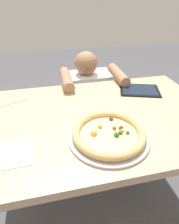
{
  "coord_description": "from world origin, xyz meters",
  "views": [
    {
      "loc": [
        -0.23,
        -0.77,
        1.29
      ],
      "look_at": [
        -0.05,
        -0.01,
        0.78
      ],
      "focal_mm": 30.43,
      "sensor_mm": 36.0,
      "label": 1
    }
  ],
  "objects": [
    {
      "name": "ground_plane",
      "position": [
        0.0,
        0.0,
        0.0
      ],
      "size": [
        8.0,
        8.0,
        0.0
      ],
      "primitive_type": "plane",
      "color": "#4C4C51"
    },
    {
      "name": "fork",
      "position": [
        -0.44,
        0.23,
        0.75
      ],
      "size": [
        0.19,
        0.1,
        0.0
      ],
      "color": "silver",
      "rests_on": "dining_table"
    },
    {
      "name": "tablet",
      "position": [
        0.32,
        0.21,
        0.75
      ],
      "size": [
        0.28,
        0.24,
        0.01
      ],
      "color": "black",
      "rests_on": "dining_table"
    },
    {
      "name": "diner_seated",
      "position": [
        0.06,
        0.63,
        0.39
      ],
      "size": [
        0.43,
        0.53,
        0.89
      ],
      "color": "#333847",
      "rests_on": "ground"
    },
    {
      "name": "dining_table",
      "position": [
        0.0,
        0.0,
        0.63
      ],
      "size": [
        1.22,
        0.79,
        0.75
      ],
      "color": "tan",
      "rests_on": "ground"
    },
    {
      "name": "paper_napkin",
      "position": [
        -0.41,
        -0.19,
        0.75
      ],
      "size": [
        0.16,
        0.15,
        0.0
      ],
      "primitive_type": "cube",
      "rotation": [
        0.0,
        0.0,
        0.03
      ],
      "color": "white",
      "rests_on": "dining_table"
    },
    {
      "name": "pizza_near",
      "position": [
        -0.01,
        -0.18,
        0.77
      ],
      "size": [
        0.35,
        0.35,
        0.05
      ],
      "color": "#B7B7BC",
      "rests_on": "dining_table"
    }
  ]
}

